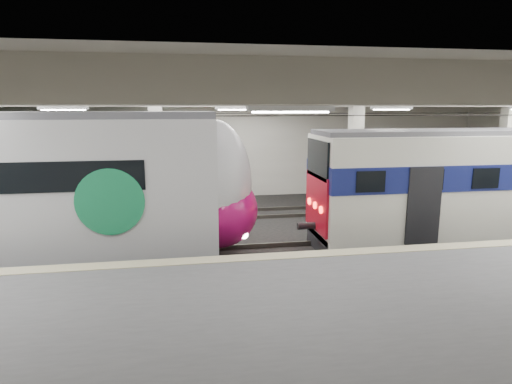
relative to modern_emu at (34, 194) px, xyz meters
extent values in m
cube|color=black|center=(6.56, 0.00, -2.43)|extent=(36.00, 24.00, 0.10)
cube|color=silver|center=(6.56, 0.00, 3.17)|extent=(36.00, 24.00, 0.20)
cube|color=beige|center=(6.56, 10.00, 0.37)|extent=(30.00, 0.10, 5.50)
cube|color=beige|center=(6.56, -10.00, 0.37)|extent=(30.00, 0.10, 5.50)
cube|color=#575759|center=(6.56, -6.50, -1.83)|extent=(30.00, 7.00, 1.10)
cube|color=#C8BB8E|center=(6.56, -3.25, -1.27)|extent=(30.00, 0.50, 0.02)
cube|color=beige|center=(3.56, 3.00, 0.37)|extent=(0.50, 0.50, 5.50)
cube|color=beige|center=(11.56, 3.00, 0.37)|extent=(0.50, 0.50, 5.50)
cube|color=beige|center=(18.56, 3.00, 0.37)|extent=(0.50, 0.50, 5.50)
cube|color=beige|center=(6.56, 0.00, 2.87)|extent=(30.00, 18.00, 0.50)
cube|color=#59544C|center=(6.56, 0.00, -2.30)|extent=(30.00, 1.52, 0.16)
cube|color=#59544C|center=(6.56, 5.50, -2.30)|extent=(30.00, 1.52, 0.16)
cylinder|color=black|center=(6.56, 0.00, 2.32)|extent=(30.00, 0.03, 0.03)
cylinder|color=black|center=(6.56, 5.50, 2.32)|extent=(30.00, 0.03, 0.03)
cube|color=white|center=(6.56, -2.00, 2.54)|extent=(26.00, 8.40, 0.12)
ellipsoid|color=silver|center=(5.53, 0.00, 0.19)|extent=(2.44, 3.02, 4.06)
ellipsoid|color=#AC0E5A|center=(5.65, 0.00, -0.72)|extent=(2.59, 3.08, 2.48)
cylinder|color=#188951|center=(2.50, -1.57, -0.01)|extent=(1.91, 0.06, 1.91)
cube|color=silver|center=(15.29, 0.00, -0.10)|extent=(12.45, 2.73, 3.54)
cube|color=navy|center=(15.29, 0.00, 0.32)|extent=(12.49, 2.79, 0.86)
cube|color=#AB0B1D|center=(9.02, 0.00, -0.60)|extent=(0.08, 2.32, 1.95)
cube|color=black|center=(9.02, 0.00, 0.89)|extent=(0.08, 2.18, 1.28)
cube|color=#4C4C51|center=(15.29, 0.00, 1.75)|extent=(12.45, 2.13, 0.16)
cube|color=black|center=(15.29, 0.00, -2.03)|extent=(12.45, 1.91, 0.70)
cube|color=silver|center=(-1.44, 5.50, -0.04)|extent=(13.62, 3.03, 3.68)
cube|color=#188951|center=(-1.44, 5.50, 0.45)|extent=(13.66, 3.09, 0.77)
cube|color=#4C4C51|center=(-1.44, 5.50, 1.90)|extent=(13.61, 2.55, 0.16)
cube|color=black|center=(-1.44, 5.50, -2.08)|extent=(13.61, 2.74, 0.60)
camera|label=1|loc=(4.64, -13.76, 2.59)|focal=30.00mm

